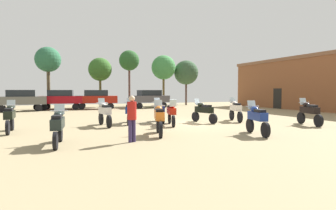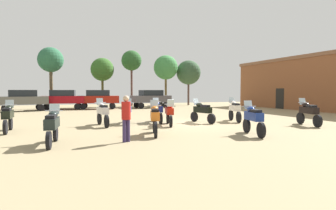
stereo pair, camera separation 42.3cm
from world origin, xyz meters
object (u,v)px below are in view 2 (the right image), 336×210
Objects in this scene: car_1 at (98,98)px; tree_5 at (189,73)px; motorcycle_8 at (158,110)px; motorcycle_6 at (8,116)px; motorcycle_5 at (253,118)px; tree_6 at (131,61)px; motorcycle_1 at (169,112)px; motorcycle_11 at (128,111)px; tree_2 at (102,70)px; motorcycle_12 at (308,112)px; person_1 at (126,115)px; tree_4 at (51,60)px; motorcycle_9 at (103,112)px; brick_building at (328,83)px; motorcycle_7 at (235,110)px; motorcycle_3 at (52,125)px; tree_1 at (166,68)px; motorcycle_2 at (202,111)px; car_2 at (63,98)px; car_4 at (23,99)px; car_3 at (151,98)px; motorcycle_10 at (155,118)px.

tree_5 is at bearing -64.83° from car_1.
motorcycle_6 is at bearing -164.76° from motorcycle_8.
tree_6 reaches higher than motorcycle_5.
motorcycle_1 is 2.59m from motorcycle_11.
motorcycle_12 is at bearing -69.42° from tree_2.
tree_4 reaches higher than person_1.
motorcycle_9 is 1.03× the size of motorcycle_11.
motorcycle_11 is (-21.17, -4.12, -1.99)m from brick_building.
motorcycle_8 is at bearing -178.04° from motorcycle_7.
tree_1 reaches higher than motorcycle_3.
tree_4 reaches higher than motorcycle_1.
motorcycle_6 is 1.06× the size of motorcycle_7.
motorcycle_2 is at bearing -166.85° from motorcycle_7.
car_2 and car_4 have the same top height.
tree_1 reaches higher than car_2.
car_2 is 0.75× the size of tree_5.
tree_1 is (-12.24, 13.50, 2.20)m from brick_building.
motorcycle_5 is 6.42m from motorcycle_8.
tree_5 is at bearing -70.59° from car_2.
motorcycle_2 is at bearing 33.17° from motorcycle_3.
motorcycle_6 reaches higher than motorcycle_3.
motorcycle_12 reaches higher than motorcycle_3.
motorcycle_3 is at bearing -87.77° from tree_4.
motorcycle_12 is 0.48× the size of car_3.
motorcycle_6 is 16.42m from car_1.
car_3 is at bearing -18.71° from tree_4.
car_3 is at bearing -85.77° from car_1.
motorcycle_3 is 0.48× the size of car_1.
motorcycle_11 is at bearing 107.99° from motorcycle_10.
motorcycle_10 reaches higher than motorcycle_11.
motorcycle_8 reaches higher than motorcycle_1.
motorcycle_9 is at bearing -119.77° from tree_1.
motorcycle_2 is 18.33m from car_4.
motorcycle_3 is 19.73m from car_1.
car_4 reaches higher than motorcycle_10.
tree_1 is 0.97× the size of tree_4.
motorcycle_8 is 1.24× the size of person_1.
tree_1 reaches higher than car_3.
car_3 is 0.67× the size of tree_4.
motorcycle_11 is 0.32× the size of tree_4.
motorcycle_6 is (-10.07, 4.78, 0.00)m from motorcycle_5.
motorcycle_12 is 23.81m from tree_2.
motorcycle_1 is at bearing -97.49° from tree_6.
motorcycle_5 is at bearing -26.87° from motorcycle_6.
tree_5 reaches higher than motorcycle_7.
motorcycle_5 reaches higher than motorcycle_1.
motorcycle_8 is at bearing -98.58° from tree_6.
motorcycle_7 is (2.36, 4.82, 0.01)m from motorcycle_5.
motorcycle_7 is at bearing -97.30° from tree_1.
car_3 is at bearing 80.81° from motorcycle_8.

